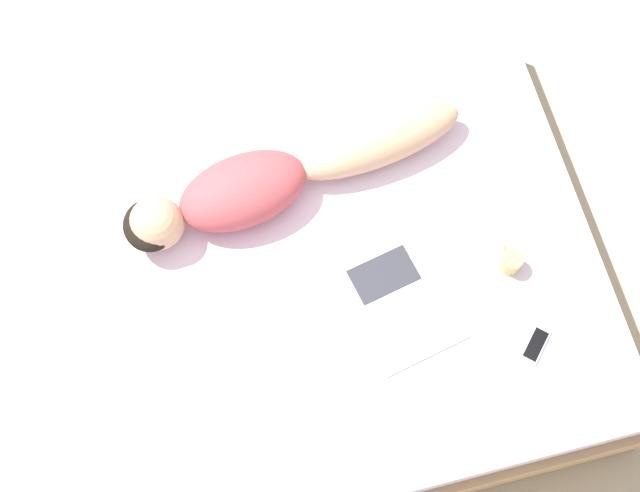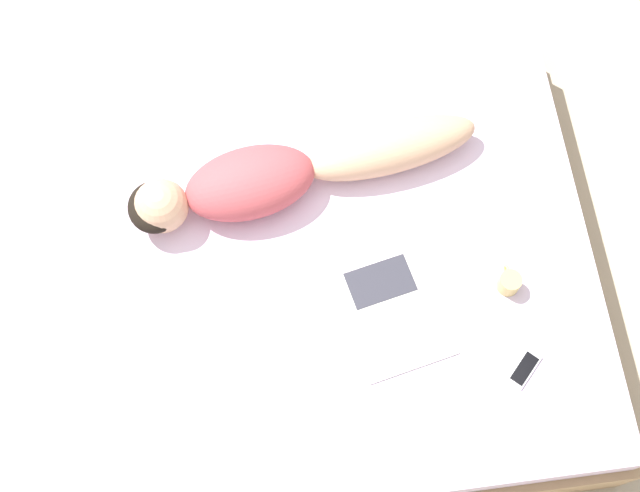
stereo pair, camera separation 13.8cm
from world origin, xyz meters
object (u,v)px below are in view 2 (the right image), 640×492
at_px(person, 284,175).
at_px(cell_phone, 524,369).
at_px(open_magazine, 391,309).
at_px(coffee_mug, 509,282).

relative_size(person, cell_phone, 9.22).
height_order(open_magazine, cell_phone, same).
bearing_deg(coffee_mug, open_magazine, 94.46).
height_order(person, coffee_mug, person).
xyz_separation_m(open_magazine, cell_phone, (-0.28, -0.43, 0.00)).
xyz_separation_m(person, coffee_mug, (-0.51, -0.76, -0.05)).
bearing_deg(coffee_mug, person, 56.29).
bearing_deg(person, cell_phone, -146.15).
relative_size(person, open_magazine, 2.63).
distance_m(person, cell_phone, 1.12).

